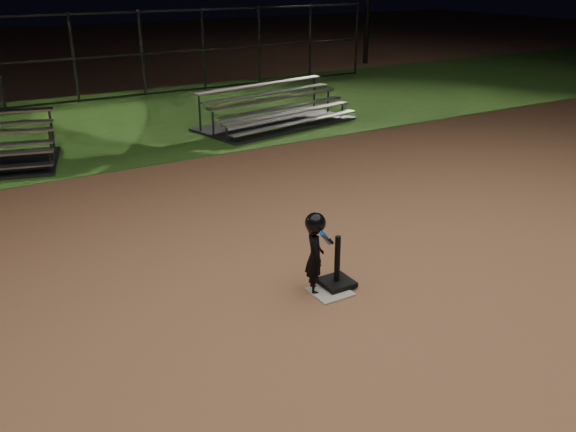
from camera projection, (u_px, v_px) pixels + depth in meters
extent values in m
plane|color=#AA704D|center=(330.00, 293.00, 7.29)|extent=(80.00, 80.00, 0.00)
cube|color=#315D1E|center=(107.00, 123.00, 15.24)|extent=(60.00, 8.00, 0.01)
cube|color=beige|center=(330.00, 292.00, 7.29)|extent=(0.45, 0.45, 0.02)
cube|color=black|center=(337.00, 282.00, 7.42)|extent=(0.38, 0.38, 0.06)
cylinder|color=black|center=(337.00, 259.00, 7.29)|extent=(0.07, 0.07, 0.59)
imported|color=black|center=(315.00, 257.00, 7.16)|extent=(0.32, 0.39, 0.92)
sphere|color=black|center=(315.00, 223.00, 6.99)|extent=(0.25, 0.25, 0.25)
cylinder|color=blue|center=(326.00, 238.00, 6.95)|extent=(0.40, 0.40, 0.38)
cylinder|color=black|center=(331.00, 241.00, 7.17)|extent=(0.16, 0.16, 0.14)
cube|color=silver|center=(289.00, 113.00, 14.56)|extent=(3.85, 0.94, 0.04)
cube|color=silver|center=(296.00, 122.00, 14.44)|extent=(3.85, 0.94, 0.03)
cube|color=silver|center=(275.00, 99.00, 14.83)|extent=(3.85, 0.94, 0.04)
cube|color=silver|center=(282.00, 108.00, 14.71)|extent=(3.85, 0.94, 0.03)
cube|color=silver|center=(261.00, 85.00, 15.09)|extent=(3.85, 0.94, 0.04)
cube|color=silver|center=(268.00, 93.00, 14.97)|extent=(3.85, 0.94, 0.03)
cube|color=#38383D|center=(275.00, 124.00, 15.07)|extent=(4.15, 2.57, 0.06)
cube|color=#38383D|center=(79.00, 101.00, 17.61)|extent=(20.00, 0.05, 0.05)
cube|color=#38383D|center=(74.00, 59.00, 17.15)|extent=(20.00, 0.05, 0.05)
cube|color=#38383D|center=(68.00, 14.00, 16.70)|extent=(20.00, 0.05, 0.05)
cylinder|color=#38383D|center=(74.00, 59.00, 17.15)|extent=(0.08, 0.08, 2.50)
cylinder|color=#38383D|center=(232.00, 48.00, 19.51)|extent=(0.08, 0.08, 2.50)
cylinder|color=#38383D|center=(356.00, 39.00, 21.87)|extent=(0.08, 0.08, 2.50)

